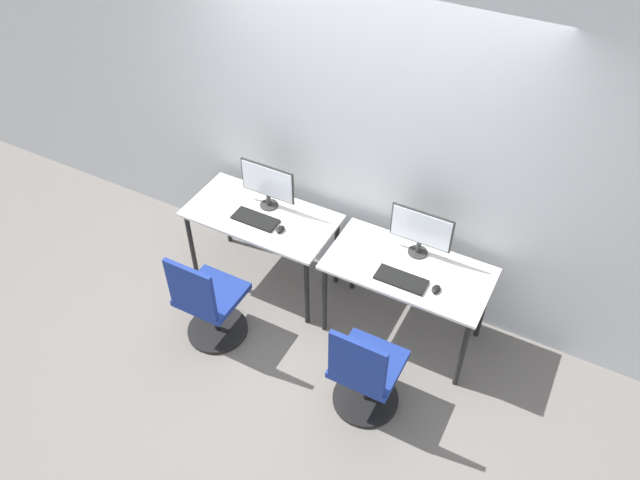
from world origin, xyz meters
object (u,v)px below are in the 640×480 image
keyboard_right (401,280)px  office_chair_right (365,375)px  monitor_left (268,184)px  keyboard_left (255,219)px  office_chair_left (209,305)px  monitor_right (421,230)px  mouse_right (436,289)px  mouse_left (280,229)px

keyboard_right → office_chair_right: office_chair_right is taller
monitor_left → keyboard_left: monitor_left is taller
office_chair_left → monitor_right: bearing=35.1°
office_chair_left → mouse_right: office_chair_left is taller
office_chair_right → monitor_right: bearing=91.2°
keyboard_left → office_chair_left: (-0.04, -0.65, -0.37)m
monitor_left → keyboard_left: size_ratio=1.26×
monitor_left → mouse_left: size_ratio=5.18×
monitor_left → keyboard_right: bearing=-12.1°
monitor_right → keyboard_right: (0.00, -0.32, -0.21)m
office_chair_left → monitor_left: bearing=87.4°
monitor_left → keyboard_left: 0.29m
mouse_right → keyboard_right: bearing=-174.7°
mouse_left → keyboard_right: 1.02m
mouse_left → office_chair_left: bearing=-113.2°
monitor_left → mouse_right: (1.51, -0.25, -0.20)m
keyboard_left → monitor_right: (1.25, 0.26, 0.21)m
monitor_left → mouse_right: size_ratio=5.18×
office_chair_left → mouse_right: size_ratio=9.99×
office_chair_right → mouse_left: bearing=147.7°
keyboard_left → mouse_right: size_ratio=4.10×
monitor_right → monitor_left: bearing=-177.6°
monitor_left → keyboard_right: (1.25, -0.27, -0.21)m
office_chair_left → keyboard_right: office_chair_left is taller
keyboard_right → mouse_right: size_ratio=4.10×
keyboard_left → mouse_left: (0.23, -0.01, 0.01)m
monitor_left → mouse_left: 0.38m
office_chair_right → office_chair_left: bearing=179.1°
monitor_left → mouse_right: monitor_left is taller
mouse_left → mouse_right: size_ratio=1.00×
keyboard_right → mouse_left: bearing=177.2°
monitor_right → keyboard_right: 0.38m
mouse_right → mouse_left: bearing=178.8°
monitor_left → office_chair_left: size_ratio=0.52×
monitor_right → keyboard_right: monitor_right is taller
monitor_left → keyboard_left: (0.00, -0.20, -0.21)m
mouse_right → monitor_right: bearing=130.2°
mouse_left → keyboard_right: size_ratio=0.24×
keyboard_left → keyboard_right: bearing=-3.0°
monitor_right → mouse_left: bearing=-165.1°
office_chair_left → monitor_right: monitor_right is taller
office_chair_left → monitor_right: 1.68m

